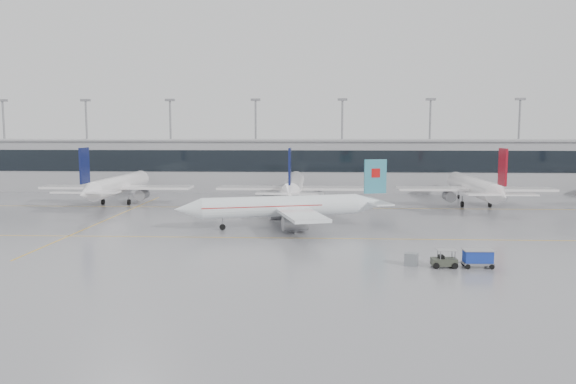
{
  "coord_description": "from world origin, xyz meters",
  "views": [
    {
      "loc": [
        4.28,
        -75.33,
        14.7
      ],
      "look_at": [
        0.0,
        12.0,
        5.0
      ],
      "focal_mm": 35.0,
      "sensor_mm": 36.0,
      "label": 1
    }
  ],
  "objects_px": {
    "baggage_tug": "(444,261)",
    "baggage_cart": "(478,257)",
    "gse_unit": "(411,259)",
    "air_canada_jet": "(290,207)"
  },
  "relations": [
    {
      "from": "air_canada_jet",
      "to": "baggage_tug",
      "type": "height_order",
      "value": "air_canada_jet"
    },
    {
      "from": "air_canada_jet",
      "to": "gse_unit",
      "type": "distance_m",
      "value": 27.41
    },
    {
      "from": "baggage_cart",
      "to": "baggage_tug",
      "type": "bearing_deg",
      "value": -180.0
    },
    {
      "from": "baggage_tug",
      "to": "gse_unit",
      "type": "height_order",
      "value": "baggage_tug"
    },
    {
      "from": "air_canada_jet",
      "to": "baggage_cart",
      "type": "xyz_separation_m",
      "value": [
        21.34,
        -23.88,
        -2.03
      ]
    },
    {
      "from": "baggage_tug",
      "to": "gse_unit",
      "type": "relative_size",
      "value": 2.92
    },
    {
      "from": "baggage_tug",
      "to": "baggage_cart",
      "type": "distance_m",
      "value": 3.63
    },
    {
      "from": "baggage_tug",
      "to": "gse_unit",
      "type": "xyz_separation_m",
      "value": [
        -3.36,
        0.78,
        0.0
      ]
    },
    {
      "from": "gse_unit",
      "to": "air_canada_jet",
      "type": "bearing_deg",
      "value": 139.06
    },
    {
      "from": "air_canada_jet",
      "to": "baggage_tug",
      "type": "distance_m",
      "value": 29.93
    }
  ]
}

